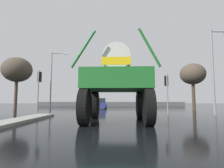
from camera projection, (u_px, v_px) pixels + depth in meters
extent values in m
plane|color=black|center=(111.00, 110.00, 21.33)|extent=(120.00, 120.00, 0.00)
cube|color=#9E9B93|center=(16.00, 121.00, 9.60)|extent=(1.28, 8.63, 0.15)
cylinder|color=black|center=(94.00, 105.00, 11.92)|extent=(0.49, 1.76, 1.74)
cylinder|color=black|center=(140.00, 105.00, 11.80)|extent=(0.49, 1.76, 1.74)
cylinder|color=black|center=(84.00, 107.00, 8.44)|extent=(0.49, 1.76, 1.74)
cylinder|color=black|center=(148.00, 107.00, 8.32)|extent=(0.49, 1.76, 1.74)
cube|color=#1E6B28|center=(116.00, 82.00, 10.24)|extent=(3.63, 4.34, 0.97)
cube|color=#1A5B22|center=(117.00, 66.00, 10.77)|extent=(1.51, 1.17, 1.07)
cylinder|color=silver|center=(116.00, 59.00, 9.74)|extent=(1.48, 1.42, 1.42)
cylinder|color=#1E6B28|center=(83.00, 49.00, 8.55)|extent=(1.19, 0.17, 1.82)
cylinder|color=#1E6B28|center=(149.00, 48.00, 8.43)|extent=(1.07, 0.17, 1.88)
cube|color=yellow|center=(116.00, 61.00, 8.19)|extent=(1.34, 0.10, 0.36)
cube|color=navy|center=(100.00, 105.00, 27.64)|extent=(1.99, 4.21, 0.70)
cube|color=#23282D|center=(100.00, 100.00, 27.55)|extent=(1.71, 2.21, 0.64)
cylinder|color=black|center=(94.00, 106.00, 28.90)|extent=(0.22, 0.61, 0.60)
cylinder|color=black|center=(105.00, 106.00, 29.02)|extent=(0.22, 0.61, 0.60)
cylinder|color=black|center=(94.00, 107.00, 26.22)|extent=(0.22, 0.61, 0.60)
cylinder|color=black|center=(105.00, 107.00, 26.34)|extent=(0.22, 0.61, 0.60)
cylinder|color=gray|center=(37.00, 92.00, 14.89)|extent=(0.11, 0.11, 3.65)
cube|color=black|center=(39.00, 77.00, 15.22)|extent=(0.24, 0.32, 0.84)
sphere|color=red|center=(40.00, 74.00, 15.44)|extent=(0.17, 0.17, 0.17)
sphere|color=#3C2403|center=(40.00, 77.00, 15.41)|extent=(0.17, 0.17, 0.17)
sphere|color=black|center=(40.00, 80.00, 15.39)|extent=(0.17, 0.17, 0.17)
cylinder|color=gray|center=(167.00, 94.00, 14.90)|extent=(0.11, 0.11, 3.31)
cube|color=black|center=(166.00, 81.00, 15.22)|extent=(0.24, 0.32, 0.84)
sphere|color=red|center=(165.00, 78.00, 15.43)|extent=(0.17, 0.17, 0.17)
sphere|color=#3C2403|center=(165.00, 81.00, 15.41)|extent=(0.17, 0.17, 0.17)
sphere|color=black|center=(165.00, 84.00, 15.38)|extent=(0.17, 0.17, 0.17)
cylinder|color=gray|center=(212.00, 72.00, 14.79)|extent=(0.18, 0.18, 7.01)
cylinder|color=gray|center=(218.00, 32.00, 15.10)|extent=(1.38, 0.10, 0.10)
cylinder|color=gray|center=(51.00, 80.00, 25.80)|extent=(0.18, 0.18, 8.09)
cylinder|color=gray|center=(58.00, 53.00, 26.17)|extent=(1.94, 0.10, 0.10)
cube|color=silver|center=(65.00, 54.00, 26.16)|extent=(0.50, 0.24, 0.16)
cylinder|color=#473828|center=(15.00, 95.00, 22.66)|extent=(0.38, 0.38, 3.77)
ellipsoid|color=brown|center=(16.00, 70.00, 22.95)|extent=(3.66, 3.66, 3.11)
cylinder|color=#473828|center=(193.00, 96.00, 21.98)|extent=(0.38, 0.38, 3.35)
ellipsoid|color=brown|center=(192.00, 74.00, 22.23)|extent=(3.01, 3.01, 2.56)
cube|color=#59595B|center=(111.00, 104.00, 38.20)|extent=(30.88, 0.24, 0.90)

